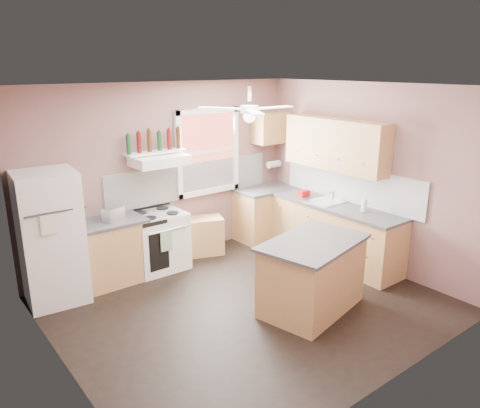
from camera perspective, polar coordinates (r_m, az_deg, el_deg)
floor at (r=6.08m, az=1.02°, el=-12.18°), size 4.50×4.50×0.00m
ceiling at (r=5.33m, az=1.17°, el=14.15°), size 4.50×4.50×0.00m
wall_back at (r=7.19m, az=-9.14°, el=3.74°), size 4.50×0.05×2.70m
wall_right at (r=7.17m, az=15.39°, el=3.30°), size 0.05×4.00×2.70m
wall_left at (r=4.56m, az=-21.81°, el=-4.93°), size 0.05×4.00×2.70m
backsplash_back at (r=7.42m, az=-5.89°, el=2.87°), size 2.90×0.03×0.55m
backsplash_right at (r=7.35m, az=13.24°, el=2.38°), size 0.03×2.60×0.55m
window_view at (r=7.49m, az=-4.02°, el=6.37°), size 1.00×0.02×1.20m
window_frame at (r=7.47m, az=-3.91°, el=6.34°), size 1.16×0.07×1.36m
refrigerator at (r=6.32m, az=-22.05°, el=-3.85°), size 0.78×0.77×1.70m
base_cabinet_left at (r=6.75m, az=-15.32°, el=-5.72°), size 0.90×0.60×0.86m
counter_left at (r=6.60m, az=-15.62°, el=-2.11°), size 0.92×0.62×0.04m
toaster at (r=6.56m, az=-15.18°, el=-1.17°), size 0.32×0.25×0.18m
stove at (r=7.03m, az=-9.96°, el=-4.46°), size 0.78×0.65×0.86m
range_hood at (r=6.79m, az=-9.81°, el=5.27°), size 0.78×0.50×0.14m
bottle_shelf at (r=6.88m, az=-10.33°, el=6.24°), size 0.90×0.26×0.03m
cart at (r=7.53m, az=-4.31°, el=-4.02°), size 0.66×0.55×0.56m
base_cabinet_corner at (r=8.15m, az=3.09°, el=-1.25°), size 1.00×0.60×0.86m
base_cabinet_right at (r=7.36m, az=11.46°, el=-3.57°), size 0.60×2.20×0.86m
counter_corner at (r=8.02m, az=3.14°, el=1.81°), size 1.02×0.62×0.04m
counter_right at (r=7.21m, az=11.61°, el=-0.23°), size 0.62×2.22×0.04m
sink at (r=7.33m, az=10.43°, el=0.24°), size 0.55×0.45×0.03m
faucet at (r=7.43m, az=11.29°, el=1.01°), size 0.03×0.03×0.14m
upper_cabinet_right at (r=7.24m, az=11.55°, el=7.16°), size 0.33×1.80×0.76m
upper_cabinet_corner at (r=8.05m, az=3.73°, el=9.26°), size 0.60×0.33×0.52m
paper_towel at (r=8.26m, az=4.13°, el=4.87°), size 0.26×0.12×0.12m
island at (r=5.88m, az=8.76°, el=-8.75°), size 1.41×1.06×0.86m
island_top at (r=5.70m, az=8.96°, el=-4.66°), size 1.50×1.15×0.04m
ceiling_fan_hub at (r=5.35m, az=1.16°, el=11.47°), size 0.20×0.20×0.08m
soap_bottle at (r=6.91m, az=14.92°, el=0.01°), size 0.10×0.10×0.24m
red_caddy at (r=7.55m, az=7.75°, el=1.29°), size 0.18×0.12×0.10m
wine_bottles at (r=6.86m, az=-10.34°, el=7.56°), size 0.86×0.06×0.31m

